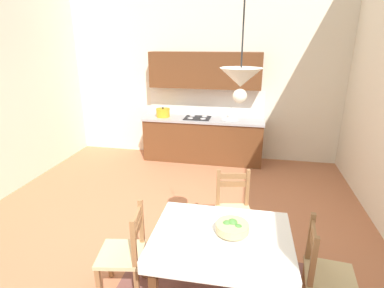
{
  "coord_description": "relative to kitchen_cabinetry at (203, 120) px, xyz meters",
  "views": [
    {
      "loc": [
        1.04,
        -3.04,
        2.4
      ],
      "look_at": [
        0.32,
        0.56,
        1.15
      ],
      "focal_mm": 28.35,
      "sensor_mm": 36.0,
      "label": 1
    }
  ],
  "objects": [
    {
      "name": "dining_chair_kitchen_side",
      "position": [
        0.82,
        -2.73,
        -0.41
      ],
      "size": [
        0.49,
        0.49,
        0.93
      ],
      "color": "#D1BC89",
      "rests_on": "ground_plane"
    },
    {
      "name": "kitchen_cabinetry",
      "position": [
        0.0,
        0.0,
        0.0
      ],
      "size": [
        2.45,
        0.63,
        2.2
      ],
      "color": "brown",
      "rests_on": "ground_plane"
    },
    {
      "name": "dining_chair_tv_side",
      "position": [
        -0.16,
        -3.72,
        -0.41
      ],
      "size": [
        0.48,
        0.48,
        0.93
      ],
      "color": "#D1BC89",
      "rests_on": "ground_plane"
    },
    {
      "name": "wall_back",
      "position": [
        -0.08,
        0.33,
        1.22
      ],
      "size": [
        6.19,
        0.12,
        4.15
      ],
      "primitive_type": "cube",
      "color": "silver",
      "rests_on": "ground_plane"
    },
    {
      "name": "pendant_lamp",
      "position": [
        0.87,
        -3.65,
        1.27
      ],
      "size": [
        0.32,
        0.32,
        0.8
      ],
      "color": "black"
    },
    {
      "name": "fruit_bowl",
      "position": [
        0.86,
        -3.63,
        -0.04
      ],
      "size": [
        0.3,
        0.3,
        0.12
      ],
      "color": "tan",
      "rests_on": "dining_table"
    },
    {
      "name": "dining_table",
      "position": [
        0.77,
        -3.67,
        -0.24
      ],
      "size": [
        1.26,
        0.98,
        0.75
      ],
      "color": "#56331C",
      "rests_on": "ground_plane"
    },
    {
      "name": "ground_plane",
      "position": [
        -0.08,
        -2.94,
        -0.91
      ],
      "size": [
        6.19,
        7.03,
        0.1
      ],
      "primitive_type": "cube",
      "color": "#B7704C"
    },
    {
      "name": "dining_chair_window_side",
      "position": [
        1.69,
        -3.64,
        -0.41
      ],
      "size": [
        0.46,
        0.46,
        0.93
      ],
      "color": "#D1BC89",
      "rests_on": "ground_plane"
    }
  ]
}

